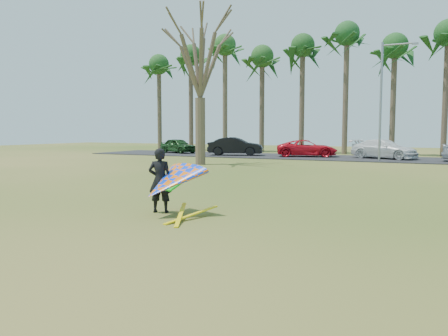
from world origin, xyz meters
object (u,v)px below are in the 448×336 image
at_px(streetlight, 383,96).
at_px(car_1, 236,146).
at_px(bare_tree_left, 200,54).
at_px(car_0, 178,146).
at_px(car_2, 307,148).
at_px(kite_flyer, 168,182).
at_px(car_3, 384,149).

distance_m(streetlight, car_1, 12.66).
bearing_deg(bare_tree_left, car_0, 128.06).
distance_m(car_0, car_2, 12.30).
height_order(bare_tree_left, car_2, bare_tree_left).
xyz_separation_m(bare_tree_left, car_0, (-8.14, 10.40, -6.18)).
bearing_deg(car_0, car_1, -80.47).
distance_m(bare_tree_left, kite_flyer, 17.66).
distance_m(car_0, car_3, 18.14).
bearing_deg(car_1, car_2, -97.99).
height_order(bare_tree_left, car_3, bare_tree_left).
height_order(car_3, kite_flyer, kite_flyer).
relative_size(car_1, kite_flyer, 1.92).
distance_m(car_2, kite_flyer, 25.17).
distance_m(car_2, car_3, 5.84).
relative_size(car_3, kite_flyer, 2.05).
xyz_separation_m(car_1, car_2, (5.90, 0.85, -0.09)).
height_order(streetlight, car_0, streetlight).
bearing_deg(car_0, bare_tree_left, -122.17).
height_order(streetlight, kite_flyer, streetlight).
relative_size(car_0, car_1, 0.86).
height_order(car_0, car_1, car_1).
distance_m(streetlight, kite_flyer, 22.35).
xyz_separation_m(car_1, kite_flyer, (9.07, -24.12, 0.03)).
xyz_separation_m(car_3, kite_flyer, (-2.67, -25.07, 0.08)).
bearing_deg(car_1, kite_flyer, -175.57).
distance_m(streetlight, car_0, 18.99).
bearing_deg(streetlight, car_0, 169.47).
xyz_separation_m(streetlight, car_2, (-6.01, 3.10, -3.74)).
xyz_separation_m(streetlight, kite_flyer, (-2.84, -21.88, -3.62)).
height_order(bare_tree_left, car_0, bare_tree_left).
xyz_separation_m(car_2, car_3, (5.84, 0.10, 0.05)).
height_order(car_1, kite_flyer, kite_flyer).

